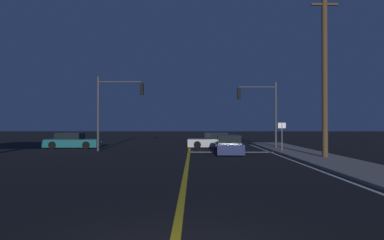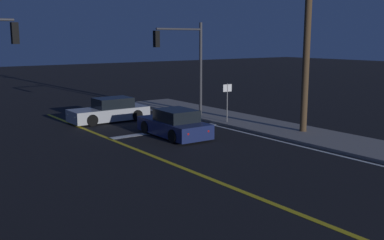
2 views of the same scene
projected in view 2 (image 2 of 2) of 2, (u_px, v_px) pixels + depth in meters
The scene contains 9 objects.
sidewalk_right at pixel (371, 149), 19.11m from camera, with size 3.20×36.45×0.15m, color gray.
lane_line_center at pixel (229, 186), 14.48m from camera, with size 0.20×34.43×0.01m, color gold.
lane_line_edge_right at pixel (345, 157), 18.05m from camera, with size 0.16×34.43×0.01m, color white.
stop_bar at pixel (166, 131), 23.18m from camera, with size 6.38×0.50×0.01m, color white.
car_following_oncoming_navy at pixel (174, 124), 21.82m from camera, with size 1.98×4.22×1.34m.
car_distant_tail_silver at pixel (110, 111), 25.82m from camera, with size 4.52×1.83×1.34m.
traffic_signal_near_right at pixel (185, 56), 26.00m from camera, with size 3.29×0.28×5.61m.
utility_pole_right at pixel (308, 19), 21.45m from camera, with size 1.93×0.33×10.81m.
street_sign_corner at pixel (227, 97), 24.66m from camera, with size 0.56×0.08×2.27m.
Camera 2 is at (-9.15, -0.36, 4.68)m, focal length 42.20 mm.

